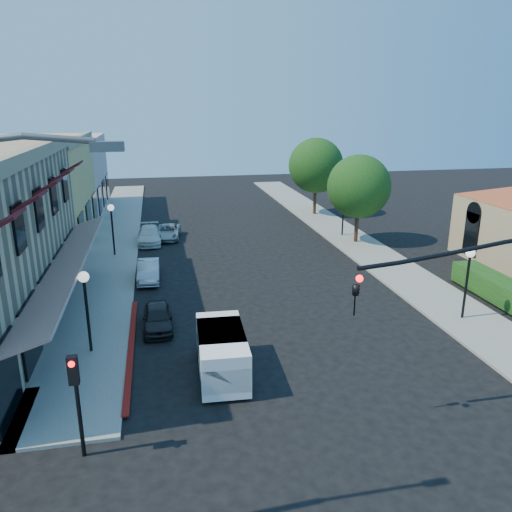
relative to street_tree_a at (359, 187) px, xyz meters
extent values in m
plane|color=black|center=(-8.80, -22.00, -4.19)|extent=(120.00, 120.00, 0.00)
cube|color=gray|center=(-17.55, 5.00, -4.13)|extent=(3.50, 50.00, 0.12)
cube|color=gray|center=(-0.05, 5.00, -4.13)|extent=(3.50, 50.00, 0.12)
cube|color=maroon|center=(-15.70, -14.00, -4.19)|extent=(0.25, 10.00, 0.06)
cube|color=tan|center=(-19.45, -11.00, 3.61)|extent=(0.50, 18.20, 0.60)
cube|color=#561416|center=(-18.40, -11.00, -1.14)|extent=(1.75, 17.00, 0.67)
cube|color=#531015|center=(-18.75, -18.00, 2.36)|extent=(1.02, 1.50, 0.60)
cube|color=#531015|center=(-18.75, -14.60, 2.36)|extent=(1.02, 1.50, 0.60)
cube|color=#531015|center=(-18.75, -11.20, 2.36)|extent=(1.02, 1.50, 0.60)
cube|color=#531015|center=(-18.75, -7.80, 2.36)|extent=(1.02, 1.50, 0.60)
cube|color=#531015|center=(-18.75, -4.40, 2.36)|extent=(1.02, 1.50, 0.60)
cube|color=black|center=(-19.25, -18.50, -2.59)|extent=(0.12, 2.60, 2.60)
cube|color=black|center=(-19.25, -15.10, -2.59)|extent=(0.12, 2.60, 2.60)
cube|color=black|center=(-19.25, -11.70, -2.59)|extent=(0.12, 2.60, 2.60)
cube|color=black|center=(-19.25, -8.30, -2.59)|extent=(0.12, 2.60, 2.60)
cube|color=black|center=(-19.25, -4.90, -2.59)|extent=(0.12, 2.60, 2.60)
cube|color=tan|center=(-24.30, 4.00, -0.39)|extent=(10.00, 12.00, 7.60)
cube|color=#C8A397|center=(-24.30, 16.00, -0.69)|extent=(10.00, 12.00, 7.00)
cube|color=black|center=(5.65, -5.50, -2.39)|extent=(0.12, 1.40, 2.80)
cube|color=#174313|center=(2.90, -13.00, -4.19)|extent=(1.40, 8.00, 1.10)
cylinder|color=black|center=(0.00, 0.00, -3.14)|extent=(0.28, 0.28, 2.10)
sphere|color=#174313|center=(0.00, 0.00, 0.01)|extent=(4.56, 4.56, 4.56)
cylinder|color=black|center=(0.00, 10.00, -3.06)|extent=(0.28, 0.28, 2.27)
sphere|color=#174313|center=(0.00, 10.00, 0.36)|extent=(4.94, 4.94, 4.94)
cylinder|color=black|center=(-4.70, -20.50, 1.41)|extent=(7.80, 0.14, 0.14)
imported|color=black|center=(-8.60, -20.50, 0.51)|extent=(0.20, 0.16, 1.00)
sphere|color=#FF0C0C|center=(-8.60, -20.68, 0.81)|extent=(0.22, 0.22, 0.22)
cylinder|color=black|center=(-16.80, -20.50, -2.69)|extent=(0.12, 0.12, 3.00)
cube|color=black|center=(-16.80, -20.65, -1.29)|extent=(0.28, 0.22, 0.85)
sphere|color=#FF0C0C|center=(-16.80, -20.77, -1.04)|extent=(0.18, 0.18, 0.18)
cylinder|color=#595B5E|center=(-16.80, -24.00, 5.06)|extent=(3.00, 0.12, 0.12)
cube|color=#595B5E|center=(-15.10, -24.00, 4.96)|extent=(0.60, 0.25, 0.18)
cylinder|color=black|center=(-17.30, -14.00, -2.59)|extent=(0.12, 0.12, 3.20)
sphere|color=white|center=(-17.30, -14.00, -0.84)|extent=(0.44, 0.44, 0.44)
cylinder|color=black|center=(-17.30, 0.00, -2.59)|extent=(0.12, 0.12, 3.20)
sphere|color=white|center=(-17.30, 0.00, -0.84)|extent=(0.44, 0.44, 0.44)
cylinder|color=black|center=(-0.30, -14.00, -2.59)|extent=(0.12, 0.12, 3.20)
sphere|color=white|center=(-0.30, -14.00, -0.84)|extent=(0.44, 0.44, 0.44)
cylinder|color=black|center=(-0.30, 2.00, -2.59)|extent=(0.12, 0.12, 3.20)
sphere|color=white|center=(-0.30, 2.00, -0.84)|extent=(0.44, 0.44, 0.44)
cube|color=white|center=(-12.22, -16.77, -3.24)|extent=(1.89, 4.05, 1.63)
cube|color=white|center=(-12.29, -18.48, -3.34)|extent=(1.70, 0.61, 0.90)
cube|color=black|center=(-12.28, -18.17, -2.88)|extent=(1.54, 0.16, 0.81)
cube|color=black|center=(-12.21, -16.50, -2.84)|extent=(1.84, 2.42, 0.81)
cylinder|color=black|center=(-13.04, -18.09, -3.90)|extent=(0.25, 0.61, 0.60)
cylinder|color=black|center=(-12.93, -15.38, -3.90)|extent=(0.25, 0.61, 0.60)
cylinder|color=black|center=(-11.51, -18.16, -3.90)|extent=(0.25, 0.61, 0.60)
cylinder|color=black|center=(-11.39, -15.44, -3.90)|extent=(0.25, 0.61, 0.60)
imported|color=black|center=(-14.56, -12.13, -3.64)|extent=(1.32, 3.27, 1.11)
imported|color=silver|center=(-15.00, -5.34, -3.61)|extent=(1.30, 3.55, 1.16)
imported|color=silver|center=(-15.00, 3.00, -3.59)|extent=(1.69, 4.15, 1.20)
imported|color=#9EA0A2|center=(-13.60, 4.00, -3.67)|extent=(2.21, 4.00, 1.06)
camera|label=1|loc=(-14.27, -33.54, 5.69)|focal=35.00mm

